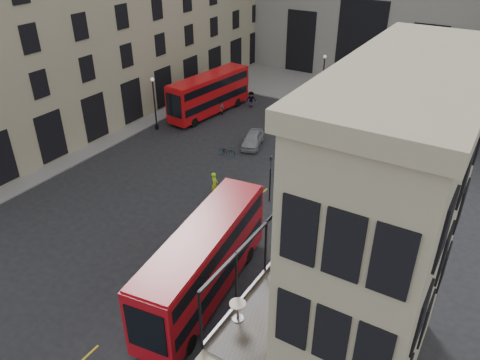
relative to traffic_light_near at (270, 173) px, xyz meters
The scene contains 29 objects.
ground 12.28m from the traffic_light_near, 85.24° to the right, with size 140.00×140.00×0.00m, color black.
host_building_main 17.11m from the traffic_light_near, 47.61° to the right, with size 7.26×11.40×15.10m.
host_frontage 14.15m from the traffic_light_near, 57.99° to the right, with size 3.00×11.00×4.50m, color tan.
cafe_floor 14.31m from the traffic_light_near, 57.99° to the right, with size 3.00×10.00×0.10m, color slate.
pavement_far 26.58m from the traffic_light_near, 100.89° to the left, with size 40.00×12.00×0.12m, color slate.
pavement_left 21.13m from the traffic_light_near, behind, with size 8.00×48.00×0.12m, color slate.
traffic_light_near is the anchor object (origin of this frame).
traffic_light_far 21.26m from the traffic_light_near, 131.19° to the left, with size 0.16×0.20×3.80m.
street_lamp_a 17.09m from the traffic_light_near, 159.44° to the left, with size 0.36×0.36×5.33m.
street_lamp_b 22.56m from the traffic_light_near, 102.80° to the left, with size 0.36×0.36×5.33m.
bus_near 10.72m from the traffic_light_near, 81.96° to the right, with size 4.02×11.51×4.50m.
bus_far 18.47m from the traffic_light_near, 138.47° to the left, with size 3.57×10.82×4.24m.
car_a 9.83m from the traffic_light_near, 127.47° to the left, with size 1.58×3.93×1.34m, color gray.
car_b 15.06m from the traffic_light_near, 111.74° to the left, with size 1.53×4.40×1.45m, color #A7110A.
car_c 23.33m from the traffic_light_near, 132.94° to the left, with size 2.06×5.07×1.47m, color black.
bicycle 8.56m from the traffic_light_near, 145.33° to the left, with size 0.56×1.62×0.85m, color gray.
cyclist 4.48m from the traffic_light_near, 160.19° to the right, with size 0.72×0.47×1.97m, color #B7ED19.
pedestrian_a 17.83m from the traffic_light_near, 135.17° to the left, with size 0.79×0.62×1.62m, color gray.
pedestrian_b 19.55m from the traffic_light_near, 124.12° to the left, with size 1.17×0.68×1.82m, color gray.
pedestrian_c 22.84m from the traffic_light_near, 94.75° to the left, with size 0.89×0.37×1.53m, color gray.
pedestrian_d 25.02m from the traffic_light_near, 86.52° to the left, with size 0.81×0.53×1.66m, color gray.
pedestrian_e 21.74m from the traffic_light_near, 143.85° to the left, with size 0.59×0.38×1.61m, color gray.
cafe_table_near 16.54m from the traffic_light_near, 66.97° to the right, with size 0.69×0.69×0.86m.
cafe_table_mid 14.21m from the traffic_light_near, 60.65° to the right, with size 0.55×0.55×0.69m.
cafe_table_far 11.50m from the traffic_light_near, 52.72° to the right, with size 0.64×0.64×0.80m.
cafe_chair_a 16.99m from the traffic_light_near, 58.99° to the right, with size 0.44×0.44×0.81m.
cafe_chair_b 14.96m from the traffic_light_near, 55.39° to the right, with size 0.48×0.48×0.83m.
cafe_chair_c 14.68m from the traffic_light_near, 54.06° to the right, with size 0.48×0.48×0.80m.
cafe_chair_d 11.82m from the traffic_light_near, 43.84° to the right, with size 0.47×0.47×0.92m.
Camera 1 is at (12.57, -14.71, 19.08)m, focal length 35.00 mm.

